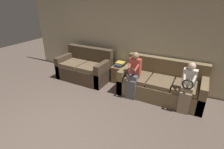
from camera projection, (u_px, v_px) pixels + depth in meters
The scene contains 8 objects.
ground_plane at pixel (46, 147), 3.10m from camera, with size 14.00×14.00×0.00m, color brown.
wall_back at pixel (124, 39), 5.19m from camera, with size 6.92×0.06×2.55m.
couch_main at pixel (161, 84), 4.59m from camera, with size 2.11×0.98×0.93m.
couch_side at pixel (85, 69), 5.53m from camera, with size 1.61×0.89×0.97m.
child_left_seated at pixel (133, 74), 4.39m from camera, with size 0.30×0.38×1.20m.
child_right_seated at pixel (188, 86), 3.85m from camera, with size 0.30×0.37×1.16m.
side_shelf at pixel (120, 73), 5.39m from camera, with size 0.43×0.43×0.49m.
book_stack at pixel (120, 64), 5.27m from camera, with size 0.24×0.29×0.13m.
Camera 1 is at (2.12, -1.47, 2.46)m, focal length 28.00 mm.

